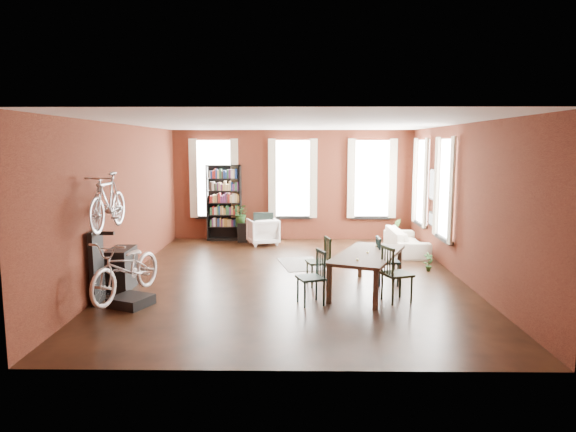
{
  "coord_description": "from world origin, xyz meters",
  "views": [
    {
      "loc": [
        0.07,
        -10.51,
        2.76
      ],
      "look_at": [
        -0.09,
        0.6,
        1.23
      ],
      "focal_mm": 32.0,
      "sensor_mm": 36.0,
      "label": 1
    }
  ],
  "objects_px": {
    "dining_chair_c": "(397,274)",
    "bookshelf": "(224,203)",
    "plant_stand": "(242,232)",
    "bike_trainer": "(131,301)",
    "dining_chair_b": "(318,262)",
    "dining_chair_d": "(387,261)",
    "cream_sofa": "(406,237)",
    "bicycle_floor": "(126,242)",
    "dining_table": "(367,272)",
    "dining_chair_a": "(311,278)",
    "white_armchair": "(263,230)",
    "console_table": "(122,269)"
  },
  "relations": [
    {
      "from": "bike_trainer",
      "to": "plant_stand",
      "type": "relative_size",
      "value": 1.08
    },
    {
      "from": "dining_chair_c",
      "to": "white_armchair",
      "type": "relative_size",
      "value": 1.24
    },
    {
      "from": "dining_chair_b",
      "to": "dining_chair_c",
      "type": "bearing_deg",
      "value": 38.47
    },
    {
      "from": "white_armchair",
      "to": "bicycle_floor",
      "type": "distance_m",
      "value": 6.02
    },
    {
      "from": "dining_chair_a",
      "to": "dining_chair_c",
      "type": "distance_m",
      "value": 1.54
    },
    {
      "from": "console_table",
      "to": "dining_chair_a",
      "type": "bearing_deg",
      "value": -13.92
    },
    {
      "from": "cream_sofa",
      "to": "bookshelf",
      "type": "bearing_deg",
      "value": 71.05
    },
    {
      "from": "dining_table",
      "to": "cream_sofa",
      "type": "xyz_separation_m",
      "value": [
        1.51,
        3.61,
        0.04
      ]
    },
    {
      "from": "dining_table",
      "to": "bookshelf",
      "type": "relative_size",
      "value": 0.99
    },
    {
      "from": "white_armchair",
      "to": "plant_stand",
      "type": "relative_size",
      "value": 1.47
    },
    {
      "from": "dining_chair_b",
      "to": "bookshelf",
      "type": "distance_m",
      "value": 5.53
    },
    {
      "from": "dining_chair_d",
      "to": "cream_sofa",
      "type": "height_order",
      "value": "dining_chair_d"
    },
    {
      "from": "dining_chair_a",
      "to": "console_table",
      "type": "xyz_separation_m",
      "value": [
        -3.62,
        0.9,
        -0.07
      ]
    },
    {
      "from": "dining_chair_d",
      "to": "console_table",
      "type": "bearing_deg",
      "value": 93.68
    },
    {
      "from": "bike_trainer",
      "to": "plant_stand",
      "type": "height_order",
      "value": "plant_stand"
    },
    {
      "from": "bike_trainer",
      "to": "bicycle_floor",
      "type": "bearing_deg",
      "value": -135.16
    },
    {
      "from": "dining_chair_a",
      "to": "cream_sofa",
      "type": "relative_size",
      "value": 0.45
    },
    {
      "from": "bicycle_floor",
      "to": "dining_chair_b",
      "type": "bearing_deg",
      "value": 38.16
    },
    {
      "from": "bookshelf",
      "to": "bicycle_floor",
      "type": "relative_size",
      "value": 1.14
    },
    {
      "from": "bike_trainer",
      "to": "bicycle_floor",
      "type": "relative_size",
      "value": 0.31
    },
    {
      "from": "dining_chair_d",
      "to": "plant_stand",
      "type": "xyz_separation_m",
      "value": [
        -3.35,
        4.5,
        -0.2
      ]
    },
    {
      "from": "bookshelf",
      "to": "cream_sofa",
      "type": "distance_m",
      "value": 5.28
    },
    {
      "from": "dining_chair_c",
      "to": "console_table",
      "type": "distance_m",
      "value": 5.21
    },
    {
      "from": "console_table",
      "to": "dining_chair_b",
      "type": "bearing_deg",
      "value": 4.76
    },
    {
      "from": "console_table",
      "to": "dining_table",
      "type": "bearing_deg",
      "value": -1.29
    },
    {
      "from": "dining_chair_c",
      "to": "dining_table",
      "type": "bearing_deg",
      "value": 15.64
    },
    {
      "from": "dining_chair_c",
      "to": "plant_stand",
      "type": "relative_size",
      "value": 1.81
    },
    {
      "from": "bookshelf",
      "to": "plant_stand",
      "type": "relative_size",
      "value": 3.98
    },
    {
      "from": "bicycle_floor",
      "to": "dining_chair_c",
      "type": "bearing_deg",
      "value": 19.76
    },
    {
      "from": "dining_chair_a",
      "to": "bike_trainer",
      "type": "relative_size",
      "value": 1.58
    },
    {
      "from": "dining_chair_d",
      "to": "bicycle_floor",
      "type": "height_order",
      "value": "bicycle_floor"
    },
    {
      "from": "dining_chair_c",
      "to": "plant_stand",
      "type": "bearing_deg",
      "value": 10.69
    },
    {
      "from": "bike_trainer",
      "to": "dining_chair_d",
      "type": "bearing_deg",
      "value": 17.36
    },
    {
      "from": "bookshelf",
      "to": "dining_chair_b",
      "type": "bearing_deg",
      "value": -62.59
    },
    {
      "from": "bike_trainer",
      "to": "dining_chair_b",
      "type": "bearing_deg",
      "value": 22.61
    },
    {
      "from": "bicycle_floor",
      "to": "console_table",
      "type": "bearing_deg",
      "value": 128.56
    },
    {
      "from": "dining_chair_c",
      "to": "bookshelf",
      "type": "xyz_separation_m",
      "value": [
        -3.88,
        5.92,
        0.6
      ]
    },
    {
      "from": "bike_trainer",
      "to": "console_table",
      "type": "distance_m",
      "value": 1.22
    },
    {
      "from": "bookshelf",
      "to": "bicycle_floor",
      "type": "xyz_separation_m",
      "value": [
        -0.81,
        -6.3,
        0.04
      ]
    },
    {
      "from": "white_armchair",
      "to": "bicycle_floor",
      "type": "relative_size",
      "value": 0.42
    },
    {
      "from": "dining_chair_d",
      "to": "plant_stand",
      "type": "height_order",
      "value": "dining_chair_d"
    },
    {
      "from": "dining_chair_a",
      "to": "dining_chair_b",
      "type": "relative_size",
      "value": 0.99
    },
    {
      "from": "dining_chair_b",
      "to": "console_table",
      "type": "relative_size",
      "value": 1.19
    },
    {
      "from": "dining_table",
      "to": "dining_chair_a",
      "type": "distance_m",
      "value": 1.35
    },
    {
      "from": "dining_chair_a",
      "to": "cream_sofa",
      "type": "height_order",
      "value": "dining_chair_a"
    },
    {
      "from": "white_armchair",
      "to": "plant_stand",
      "type": "distance_m",
      "value": 0.72
    },
    {
      "from": "dining_chair_b",
      "to": "dining_chair_c",
      "type": "distance_m",
      "value": 1.7
    },
    {
      "from": "dining_chair_c",
      "to": "bicycle_floor",
      "type": "relative_size",
      "value": 0.52
    },
    {
      "from": "dining_chair_d",
      "to": "bike_trainer",
      "type": "bearing_deg",
      "value": 106.57
    },
    {
      "from": "cream_sofa",
      "to": "bicycle_floor",
      "type": "distance_m",
      "value": 7.4
    }
  ]
}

